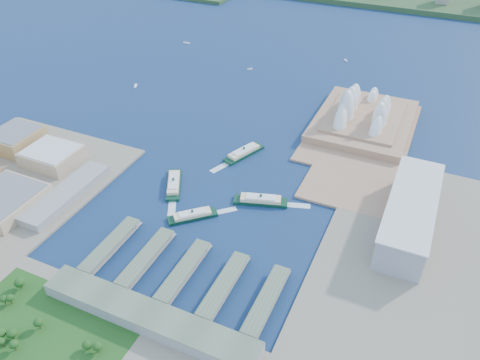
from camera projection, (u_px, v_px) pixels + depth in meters
The scene contains 16 objects.
ground at pixel (208, 223), 502.13m from camera, with size 3000.00×3000.00×0.00m, color #0D1A3F.
east_land at pixel (438, 339), 384.42m from camera, with size 240.00×500.00×3.00m, color gray.
peninsula at pixel (362, 131), 656.13m from camera, with size 135.00×220.00×3.00m, color #A4795A.
opera_house at pixel (366, 105), 653.60m from camera, with size 134.00×180.00×58.00m, color white, non-canonical shape.
toaster_building at pixel (410, 213), 483.59m from camera, with size 45.00×155.00×35.00m, color gray.
ferry_wharves at pixel (184, 272), 439.67m from camera, with size 184.00×90.00×9.30m, color #55654D, non-canonical shape.
terminal_building at pixel (149, 317), 392.73m from camera, with size 200.00×28.00×12.00m, color gray.
park at pixel (32, 335), 376.23m from camera, with size 150.00×110.00×16.00m, color #194714, non-canonical shape.
ferry_a at pixel (174, 182), 552.36m from camera, with size 15.24×59.88×11.32m, color #0C331F, non-canonical shape.
ferry_b at pixel (244, 151), 607.01m from camera, with size 15.52×60.96×11.53m, color #0C331F, non-canonical shape.
ferry_c at pixel (192, 214), 506.62m from camera, with size 13.79×54.18×10.25m, color #0C331F, non-canonical shape.
ferry_d at pixel (261, 199), 527.29m from camera, with size 15.45×60.70×11.48m, color #0C331F, non-canonical shape.
boat_a at pixel (135, 86), 777.45m from camera, with size 3.58×14.32×2.76m, color white, non-canonical shape.
boat_b at pixel (250, 69), 834.06m from camera, with size 3.06×8.75×2.36m, color white, non-canonical shape.
boat_d at pixel (186, 43), 940.49m from camera, with size 3.13×14.32×2.42m, color white, non-canonical shape.
boat_e at pixel (346, 60), 866.49m from camera, with size 3.29×10.35×2.54m, color white, non-canonical shape.
Camera 1 is at (187.82, -329.06, 334.58)m, focal length 35.00 mm.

